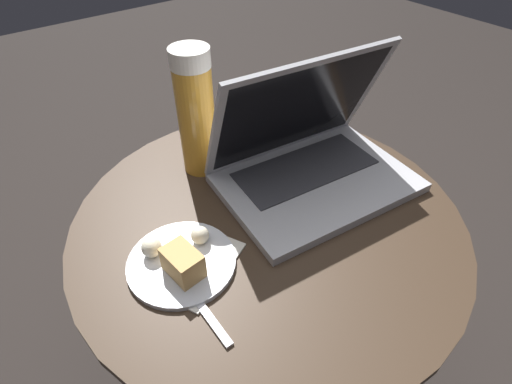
% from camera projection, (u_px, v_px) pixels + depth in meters
% --- Properties ---
extents(ground_plane, '(6.00, 6.00, 0.00)m').
position_uv_depth(ground_plane, '(264.00, 356.00, 1.08)').
color(ground_plane, black).
extents(table, '(0.71, 0.71, 0.53)m').
position_uv_depth(table, '(267.00, 261.00, 0.81)').
color(table, '#9E9EA3').
rests_on(table, ground_plane).
extents(napkin, '(0.18, 0.16, 0.00)m').
position_uv_depth(napkin, '(196.00, 265.00, 0.64)').
color(napkin, silver).
rests_on(napkin, table).
extents(laptop, '(0.39, 0.30, 0.25)m').
position_uv_depth(laptop, '(310.00, 158.00, 0.77)').
color(laptop, '#B2B2B7').
rests_on(laptop, table).
extents(beer_glass, '(0.07, 0.07, 0.25)m').
position_uv_depth(beer_glass, '(196.00, 113.00, 0.75)').
color(beer_glass, gold).
rests_on(beer_glass, table).
extents(snack_plate, '(0.17, 0.17, 0.05)m').
position_uv_depth(snack_plate, '(181.00, 260.00, 0.63)').
color(snack_plate, silver).
rests_on(snack_plate, table).
extents(fork, '(0.03, 0.20, 0.00)m').
position_uv_depth(fork, '(189.00, 289.00, 0.60)').
color(fork, silver).
rests_on(fork, table).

